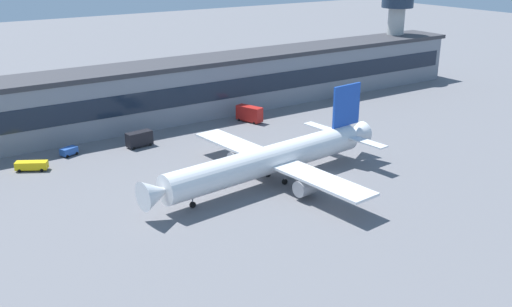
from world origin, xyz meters
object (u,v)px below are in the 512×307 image
Objects in this scene: control_tower at (396,23)px; follow_me_car at (346,98)px; stair_truck at (139,139)px; airliner at (271,159)px; catering_truck at (249,113)px; belt_loader at (31,165)px; baggage_tug at (69,151)px.

control_tower is 42.76m from follow_me_car.
stair_truck is at bearing -169.23° from control_tower.
control_tower is 105.76m from stair_truck.
follow_me_car is at bearing 35.24° from airliner.
catering_truck is at bearing -178.39° from follow_me_car.
control_tower reaches higher than catering_truck.
stair_truck reaches higher than belt_loader.
belt_loader is (-24.47, -1.67, -0.83)m from stair_truck.
control_tower is 6.38× the size of follow_me_car.
baggage_tug is 0.62× the size of belt_loader.
control_tower reaches higher than belt_loader.
control_tower is 7.40× the size of baggage_tug.
control_tower is at bearing 13.31° from catering_truck.
airliner is at bearing -40.92° from belt_loader.
belt_loader is at bearing -175.44° from catering_truck.
belt_loader reaches higher than baggage_tug.
airliner reaches higher than baggage_tug.
control_tower is 3.94× the size of catering_truck.
airliner is 49.85m from belt_loader.
belt_loader is at bearing -176.09° from stair_truck.
control_tower is at bearing 7.97° from baggage_tug.
stair_truck is (-66.98, -3.82, 0.89)m from follow_me_car.
stair_truck is 32.21m from catering_truck.
stair_truck is at bearing 110.93° from airliner.
stair_truck reaches higher than follow_me_car.
catering_truck is at bearing 4.56° from belt_loader.
stair_truck reaches higher than baggage_tug.
control_tower is at bearing 10.77° from stair_truck.
follow_me_car is at bearing 1.61° from catering_truck.
stair_truck is at bearing -11.26° from baggage_tug.
airliner is 46.93m from baggage_tug.
airliner is 36.77m from stair_truck.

